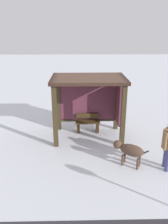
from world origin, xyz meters
TOP-DOWN VIEW (x-y plane):
  - ground_plane at (0.00, 0.00)m, footprint 60.00×60.00m
  - bus_shelter at (0.11, 0.21)m, footprint 2.74×1.83m
  - bench_left_inside at (0.00, 0.47)m, footprint 0.99×0.41m
  - dog at (1.19, -2.07)m, footprint 1.01×0.71m

SIDE VIEW (x-z plane):
  - ground_plane at x=0.00m, z-range 0.00..0.00m
  - bench_left_inside at x=0.00m, z-range -0.04..0.71m
  - dog at x=1.19m, z-range 0.16..0.93m
  - bus_shelter at x=0.11m, z-range 0.55..2.95m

